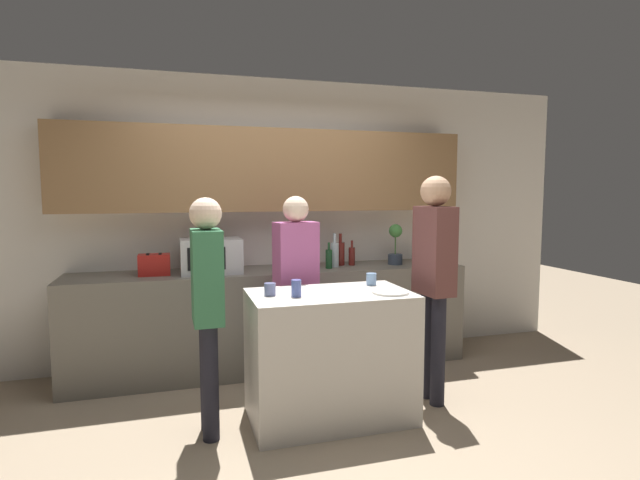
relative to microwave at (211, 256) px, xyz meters
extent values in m
plane|color=gray|center=(0.56, -1.37, -1.07)|extent=(14.00, 14.00, 0.00)
cube|color=silver|center=(0.56, 0.37, 0.28)|extent=(6.40, 0.08, 2.70)
cube|color=olive|center=(0.56, 0.17, 0.75)|extent=(3.74, 0.32, 0.75)
cube|color=#6B665B|center=(0.56, 0.02, -0.61)|extent=(3.60, 0.62, 0.92)
cube|color=beige|center=(0.74, -1.12, -0.61)|extent=(1.14, 0.67, 0.92)
cube|color=#B7BABC|center=(0.00, 0.00, 0.00)|extent=(0.52, 0.38, 0.30)
cube|color=black|center=(-0.05, -0.19, 0.00)|extent=(0.31, 0.01, 0.19)
cube|color=#B21E19|center=(-0.47, 0.00, -0.06)|extent=(0.26, 0.16, 0.18)
cube|color=black|center=(-0.52, 0.00, 0.03)|extent=(0.02, 0.11, 0.01)
cube|color=black|center=(-0.42, 0.00, 0.03)|extent=(0.02, 0.11, 0.01)
cylinder|color=#333D4C|center=(1.77, 0.00, -0.10)|extent=(0.14, 0.14, 0.10)
cylinder|color=#38662D|center=(1.77, 0.00, 0.04)|extent=(0.01, 0.01, 0.18)
sphere|color=#3D7A38|center=(1.77, 0.00, 0.18)|extent=(0.13, 0.13, 0.13)
cylinder|color=black|center=(0.96, 0.06, -0.03)|extent=(0.07, 0.07, 0.23)
cylinder|color=black|center=(0.96, 0.06, 0.13)|extent=(0.03, 0.03, 0.09)
cylinder|color=#194723|center=(1.07, -0.06, -0.06)|extent=(0.06, 0.06, 0.17)
cylinder|color=#194723|center=(1.07, -0.06, 0.06)|extent=(0.02, 0.02, 0.07)
cylinder|color=silver|center=(1.14, 0.01, -0.04)|extent=(0.08, 0.08, 0.23)
cylinder|color=silver|center=(1.14, 0.01, 0.12)|extent=(0.03, 0.03, 0.09)
cylinder|color=maroon|center=(1.23, 0.10, -0.04)|extent=(0.08, 0.08, 0.22)
cylinder|color=maroon|center=(1.23, 0.10, 0.12)|extent=(0.03, 0.03, 0.09)
cylinder|color=maroon|center=(1.34, 0.07, -0.06)|extent=(0.06, 0.06, 0.17)
cylinder|color=maroon|center=(1.34, 0.07, 0.06)|extent=(0.02, 0.02, 0.07)
cylinder|color=white|center=(1.14, -1.26, -0.14)|extent=(0.26, 0.26, 0.01)
cylinder|color=#7397C5|center=(1.13, -0.93, -0.11)|extent=(0.08, 0.08, 0.09)
cylinder|color=#4A5AA4|center=(0.48, -1.19, -0.09)|extent=(0.07, 0.07, 0.12)
cylinder|color=slate|center=(0.31, -1.10, -0.11)|extent=(0.08, 0.08, 0.09)
cylinder|color=black|center=(0.72, -0.51, -0.68)|extent=(0.11, 0.11, 0.77)
cylinder|color=black|center=(0.56, -0.53, -0.68)|extent=(0.11, 0.11, 0.77)
cube|color=#AF528B|center=(0.64, -0.52, 0.01)|extent=(0.37, 0.24, 0.61)
sphere|color=beige|center=(0.64, -0.52, 0.42)|extent=(0.21, 0.21, 0.21)
cylinder|color=black|center=(-0.11, -1.05, -0.68)|extent=(0.11, 0.11, 0.77)
cylinder|color=black|center=(-0.11, -1.21, -0.68)|extent=(0.11, 0.11, 0.77)
cube|color=#35754C|center=(-0.11, -1.13, 0.01)|extent=(0.19, 0.34, 0.61)
sphere|color=beige|center=(-0.11, -1.13, 0.42)|extent=(0.21, 0.21, 0.21)
cylinder|color=black|center=(1.60, -1.14, -0.65)|extent=(0.11, 0.11, 0.85)
cylinder|color=black|center=(1.59, -0.98, -0.65)|extent=(0.11, 0.11, 0.85)
cube|color=brown|center=(1.59, -1.06, 0.11)|extent=(0.21, 0.35, 0.67)
sphere|color=tan|center=(1.59, -1.06, 0.56)|extent=(0.23, 0.23, 0.23)
camera|label=1|loc=(-0.31, -4.43, 0.56)|focal=28.00mm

